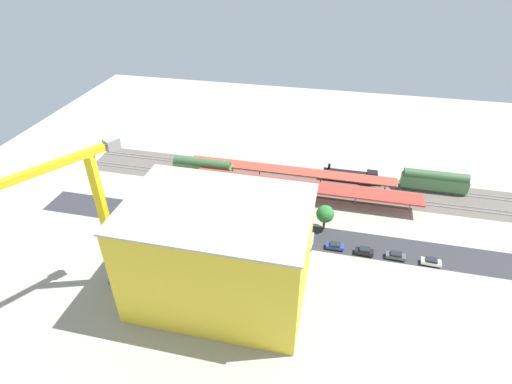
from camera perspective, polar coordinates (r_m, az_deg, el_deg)
name	(u,v)px	position (r m, az deg, el deg)	size (l,w,h in m)	color
ground_plane	(281,219)	(103.39, 3.46, -3.86)	(197.81, 197.81, 0.00)	#9E998C
rail_bed	(291,181)	(118.92, 4.95, 1.61)	(123.63, 14.96, 0.01)	#5B544C
street_asphalt	(277,232)	(99.23, 2.96, -5.70)	(123.63, 9.00, 0.01)	#2D2D33
track_rails	(291,180)	(118.82, 4.95, 1.69)	(123.63, 9.99, 0.12)	#9E9EA8
platform_canopy_near	(304,186)	(109.27, 6.82, 0.81)	(61.06, 6.21, 4.27)	#B73328
platform_canopy_far	(290,171)	(115.94, 4.78, 3.02)	(59.05, 5.16, 4.20)	#C63D2D
locomotive	(353,176)	(120.62, 13.47, 2.19)	(16.71, 2.70, 4.82)	black
passenger_coach	(435,180)	(123.06, 23.79, 1.49)	(17.66, 3.26, 5.98)	black
freight_coach_far	(203,168)	(119.57, -7.50, 3.42)	(17.54, 3.18, 6.10)	black
parked_car_0	(431,262)	(98.23, 23.37, -9.00)	(4.32, 1.98, 1.56)	black
parked_car_1	(396,256)	(96.98, 19.03, -8.47)	(4.38, 2.02, 1.58)	black
parked_car_2	(364,251)	(95.97, 14.96, -8.07)	(4.10, 1.88, 1.71)	black
parked_car_3	(335,246)	(95.96, 11.03, -7.48)	(4.10, 1.78, 1.57)	black
parked_car_4	(301,243)	(95.64, 6.34, -7.07)	(4.23, 2.01, 1.74)	black
parked_car_5	(269,239)	(95.96, 1.80, -6.65)	(4.72, 2.10, 1.84)	black
construction_building	(219,254)	(78.02, -5.21, -8.62)	(32.93, 22.48, 21.11)	yellow
construction_roof_slab	(216,208)	(71.25, -5.64, -2.20)	(33.53, 23.08, 0.40)	#ADA89E
tower_crane	(98,214)	(80.51, -21.36, -2.93)	(12.46, 18.77, 31.34)	gray
box_truck_0	(294,239)	(94.99, 5.29, -6.53)	(9.53, 3.54, 3.69)	black
box_truck_1	(293,242)	(94.33, 5.23, -7.02)	(8.25, 2.54, 3.25)	black
street_tree_0	(285,200)	(100.29, 4.14, -1.08)	(5.52, 5.52, 8.64)	brown
street_tree_1	(178,188)	(107.01, -10.93, 0.56)	(4.97, 4.97, 8.02)	brown
street_tree_2	(325,214)	(99.13, 9.69, -3.07)	(4.31, 4.31, 6.55)	brown
street_tree_3	(163,187)	(108.77, -12.99, 0.73)	(6.03, 6.03, 8.30)	brown
traffic_light	(224,200)	(102.96, -4.57, -1.19)	(0.50, 0.36, 6.31)	#333333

